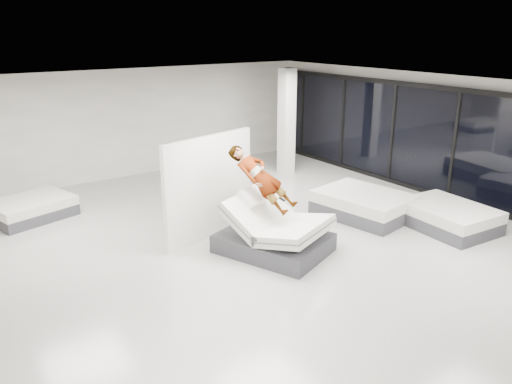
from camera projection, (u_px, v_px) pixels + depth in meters
room at (268, 179)px, 9.45m from camera, size 14.00×14.04×3.20m
hero_bed at (274, 233)px, 10.02m from camera, size 2.20×2.49×1.26m
person at (261, 189)px, 9.91m from camera, size 1.12×1.61×1.49m
remote at (282, 199)px, 9.96m from camera, size 0.10×0.15×0.08m
divider_panel at (210, 187)px, 10.54m from camera, size 2.40×0.69×2.22m
flat_bed_right_far at (363, 204)px, 11.96m from camera, size 1.91×2.34×0.58m
flat_bed_right_near at (448, 217)px, 11.24m from camera, size 1.61×2.06×0.54m
flat_bed_left_far at (32, 208)px, 11.84m from camera, size 2.04×1.73×0.48m
column at (287, 122)px, 15.13m from camera, size 0.40×0.40×3.20m
storefront_glazing at (454, 146)px, 12.71m from camera, size 0.12×13.40×2.92m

